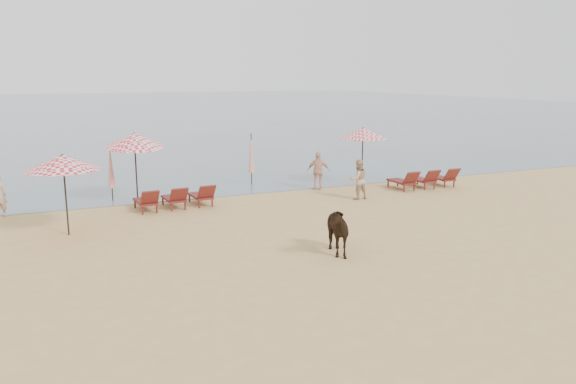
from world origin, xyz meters
The scene contains 12 objects.
ground centered at (0.00, 0.00, 0.00)m, with size 120.00×120.00×0.00m, color tan.
sea centered at (0.00, 80.00, 0.00)m, with size 160.00×140.00×0.06m, color #51606B.
lounger_cluster_left centered at (-2.74, 8.79, 0.40)m, with size 2.73×1.74×0.58m.
lounger_cluster_right centered at (7.68, 8.31, 0.40)m, with size 2.66×1.58×0.58m.
umbrella_open_left_a centered at (-6.39, 6.69, 2.18)m, with size 2.13×2.13×2.43m.
umbrella_open_left_b centered at (-3.83, 10.25, 2.36)m, with size 2.14×2.18×2.73m.
umbrella_open_right centered at (5.57, 9.87, 2.26)m, with size 2.06×2.06×2.51m.
umbrella_closed_left centered at (-4.66, 10.85, 1.35)m, with size 0.27×0.27×2.19m.
umbrella_closed_right centered at (1.26, 11.87, 1.38)m, with size 0.27×0.27×2.24m.
cow centered at (-0.01, 1.99, 0.67)m, with size 0.73×1.59×1.35m, color black.
beachgoer_right_a centered at (4.03, 7.57, 0.77)m, with size 0.75×0.58×1.54m, color tan.
beachgoer_right_b centered at (3.43, 9.77, 0.79)m, with size 0.93×0.39×1.59m, color #DDA28A.
Camera 1 is at (-6.79, -10.68, 4.65)m, focal length 35.00 mm.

